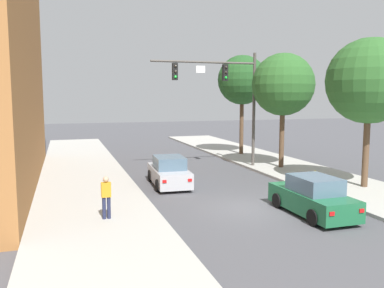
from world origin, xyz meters
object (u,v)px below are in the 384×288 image
Objects in this scene: car_lead_silver at (169,172)px; fire_hydrant at (315,178)px; traffic_signal_mast at (226,88)px; pedestrian_sidewalk_left_walker at (106,195)px; car_following_green at (313,197)px; street_tree_nearest at (369,81)px; street_tree_third at (242,80)px; street_tree_second at (283,85)px.

car_lead_silver reaches higher than fire_hydrant.
traffic_signal_mast is 7.65m from car_lead_silver.
fire_hydrant is (11.18, 2.85, -0.56)m from pedestrian_sidewalk_left_walker.
car_following_green is 0.56× the size of street_tree_nearest.
traffic_signal_mast is 13.41m from pedestrian_sidewalk_left_walker.
car_lead_silver is at bearing -142.32° from traffic_signal_mast.
traffic_signal_mast is 4.57× the size of pedestrian_sidewalk_left_walker.
car_following_green is 7.74m from street_tree_nearest.
fire_hydrant is (2.50, -6.41, -4.86)m from traffic_signal_mast.
street_tree_third reaches higher than street_tree_nearest.
car_lead_silver is 11.29m from street_tree_nearest.
street_tree_nearest is (9.40, -3.96, 4.82)m from car_lead_silver.
pedestrian_sidewalk_left_walker is at bearing -146.48° from street_tree_second.
street_tree_second is (3.49, -1.19, 0.17)m from traffic_signal_mast.
pedestrian_sidewalk_left_walker is at bearing -165.72° from fire_hydrant.
fire_hydrant is 0.10× the size of street_tree_nearest.
street_tree_third is (0.12, 6.57, 0.54)m from street_tree_second.
traffic_signal_mast reaches higher than fire_hydrant.
traffic_signal_mast is 1.74× the size of car_lead_silver.
traffic_signal_mast is 3.69m from street_tree_second.
traffic_signal_mast is 1.77× the size of car_following_green.
car_lead_silver is 8.18m from car_following_green.
street_tree_nearest is (5.21, 3.07, 4.82)m from car_following_green.
traffic_signal_mast reaches higher than car_following_green.
car_following_green is 0.57× the size of street_tree_second.
car_lead_silver is 7.79m from fire_hydrant.
traffic_signal_mast is 11.72m from car_following_green.
traffic_signal_mast is 1.01× the size of street_tree_second.
street_tree_second is (1.00, 5.22, 5.03)m from fire_hydrant.
pedestrian_sidewalk_left_walker is (-8.69, -9.26, -4.30)m from traffic_signal_mast.
car_following_green is 2.59× the size of pedestrian_sidewalk_left_walker.
street_tree_nearest is 13.11m from street_tree_third.
fire_hydrant is at bearing 148.85° from street_tree_nearest.
street_tree_nearest is 1.02× the size of street_tree_second.
traffic_signal_mast is at bearing 111.26° from fire_hydrant.
street_tree_third is at bearing 56.09° from traffic_signal_mast.
car_following_green is 5.90× the size of fire_hydrant.
street_tree_nearest is at bearing 30.48° from car_following_green.
car_lead_silver is at bearing 157.15° from street_tree_nearest.
pedestrian_sidewalk_left_walker is at bearing -124.96° from car_lead_silver.
pedestrian_sidewalk_left_walker is at bearing -133.17° from traffic_signal_mast.
street_tree_nearest is (13.28, 1.58, 4.48)m from pedestrian_sidewalk_left_walker.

